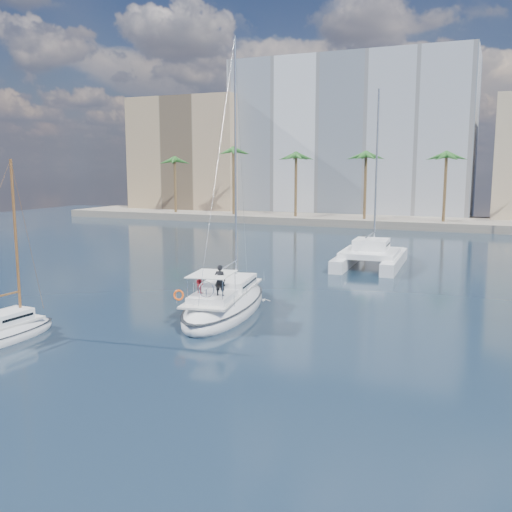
% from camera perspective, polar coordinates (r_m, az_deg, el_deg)
% --- Properties ---
extents(ground, '(160.00, 160.00, 0.00)m').
position_cam_1_polar(ground, '(33.95, -0.40, -6.62)').
color(ground, black).
rests_on(ground, ground).
extents(quay, '(120.00, 14.00, 1.20)m').
position_cam_1_polar(quay, '(92.33, 14.83, 3.33)').
color(quay, gray).
rests_on(quay, ground).
extents(building_modern, '(42.00, 16.00, 28.00)m').
position_cam_1_polar(building_modern, '(106.12, 9.53, 11.43)').
color(building_modern, white).
rests_on(building_modern, ground).
extents(building_tan_left, '(22.00, 14.00, 22.00)m').
position_cam_1_polar(building_tan_left, '(113.28, -6.15, 9.81)').
color(building_tan_left, tan).
rests_on(building_tan_left, ground).
extents(palm_left, '(3.60, 3.60, 12.30)m').
position_cam_1_polar(palm_left, '(98.91, -5.46, 9.55)').
color(palm_left, brown).
rests_on(palm_left, ground).
extents(palm_centre, '(3.60, 3.60, 12.30)m').
position_cam_1_polar(palm_centre, '(87.99, 14.70, 9.39)').
color(palm_centre, brown).
rests_on(palm_centre, ground).
extents(main_sloop, '(5.81, 12.69, 18.14)m').
position_cam_1_polar(main_sloop, '(36.19, -3.08, -4.77)').
color(main_sloop, white).
rests_on(main_sloop, ground).
extents(small_sloop, '(2.64, 7.13, 10.07)m').
position_cam_1_polar(small_sloop, '(33.04, -24.24, -7.16)').
color(small_sloop, white).
rests_on(small_sloop, ground).
extents(catamaran, '(6.01, 11.24, 16.16)m').
position_cam_1_polar(catamaran, '(53.68, 11.41, 0.19)').
color(catamaran, white).
rests_on(catamaran, ground).
extents(seagull, '(0.97, 0.42, 0.18)m').
position_cam_1_polar(seagull, '(36.86, 0.78, -4.42)').
color(seagull, silver).
rests_on(seagull, ground).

